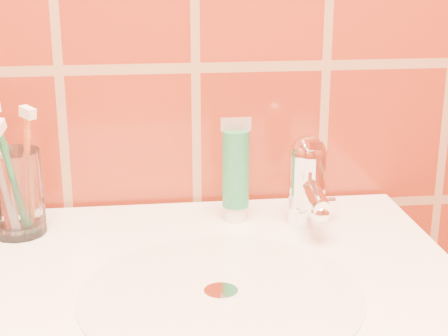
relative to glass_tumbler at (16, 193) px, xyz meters
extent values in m
cylinder|color=silver|center=(0.24, -0.20, -0.05)|extent=(0.30, 0.30, 0.00)
cylinder|color=white|center=(0.24, -0.20, -0.05)|extent=(0.04, 0.04, 0.00)
cylinder|color=white|center=(0.00, 0.00, 0.00)|extent=(0.09, 0.09, 0.11)
cylinder|color=white|center=(0.28, 0.01, -0.04)|extent=(0.03, 0.03, 0.02)
cylinder|color=#1B7342|center=(0.28, 0.01, 0.02)|extent=(0.04, 0.04, 0.10)
cube|color=beige|center=(0.28, 0.01, 0.08)|extent=(0.04, 0.00, 0.02)
cylinder|color=white|center=(0.37, -0.01, -0.01)|extent=(0.05, 0.05, 0.09)
sphere|color=white|center=(0.37, -0.01, 0.04)|extent=(0.05, 0.05, 0.05)
cylinder|color=white|center=(0.37, -0.05, 0.00)|extent=(0.02, 0.09, 0.03)
cube|color=white|center=(0.37, -0.02, 0.06)|extent=(0.02, 0.06, 0.01)
camera|label=1|loc=(0.16, -0.84, 0.29)|focal=55.00mm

